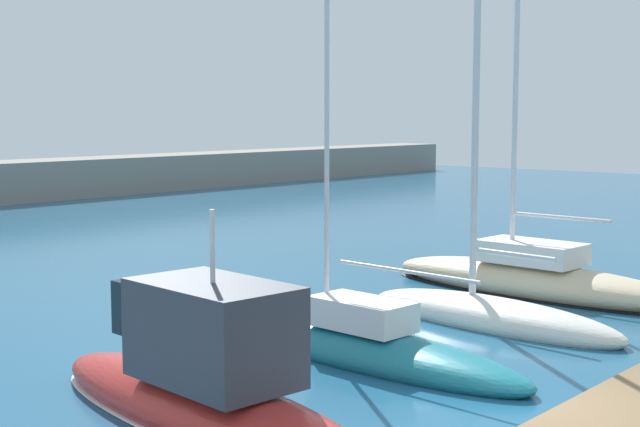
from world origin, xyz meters
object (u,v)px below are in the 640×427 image
motorboat_red_third (204,384)px  sailboat_ivory_fifth (489,310)px  sailboat_teal_fourth (363,343)px  sailboat_sand_sixth (534,277)px

motorboat_red_third → sailboat_ivory_fifth: sailboat_ivory_fifth is taller
sailboat_teal_fourth → sailboat_ivory_fifth: bearing=-91.1°
motorboat_red_third → sailboat_ivory_fifth: bearing=-83.5°
sailboat_teal_fourth → sailboat_sand_sixth: sailboat_teal_fourth is taller
sailboat_ivory_fifth → motorboat_red_third: bearing=95.7°
sailboat_teal_fourth → sailboat_sand_sixth: (8.34, 0.65, 0.13)m
motorboat_red_third → sailboat_teal_fourth: 4.73m
sailboat_teal_fourth → sailboat_ivory_fifth: sailboat_teal_fourth is taller
sailboat_ivory_fifth → sailboat_sand_sixth: bearing=-71.5°
sailboat_teal_fourth → sailboat_ivory_fifth: 4.32m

